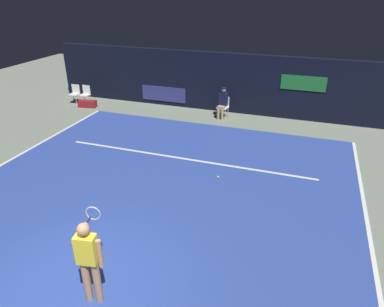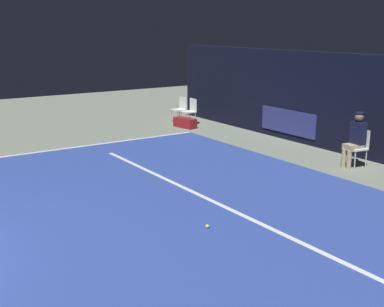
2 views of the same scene
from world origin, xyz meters
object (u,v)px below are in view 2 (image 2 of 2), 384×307
(tennis_ball, at_px, (207,226))
(equipment_bag, at_px, (185,123))
(line_judge_on_chair, at_px, (356,139))
(courtside_chair_far, at_px, (180,108))
(courtside_chair_near, at_px, (190,110))

(tennis_ball, xyz_separation_m, equipment_bag, (-7.59, 4.46, 0.11))
(line_judge_on_chair, height_order, equipment_bag, line_judge_on_chair)
(tennis_ball, relative_size, equipment_bag, 0.08)
(tennis_ball, bearing_deg, courtside_chair_far, 150.32)
(line_judge_on_chair, bearing_deg, courtside_chair_far, -177.83)
(courtside_chair_near, relative_size, tennis_ball, 12.94)
(courtside_chair_near, height_order, equipment_bag, courtside_chair_near)
(courtside_chair_near, height_order, tennis_ball, courtside_chair_near)
(courtside_chair_near, relative_size, courtside_chair_far, 1.00)
(line_judge_on_chair, xyz_separation_m, courtside_chair_far, (-7.32, -0.28, -0.18))
(courtside_chair_far, distance_m, equipment_bag, 1.07)
(courtside_chair_near, height_order, courtside_chair_far, same)
(courtside_chair_near, bearing_deg, courtside_chair_far, -174.56)
(equipment_bag, bearing_deg, courtside_chair_far, 147.39)
(courtside_chair_far, bearing_deg, line_judge_on_chair, 2.17)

